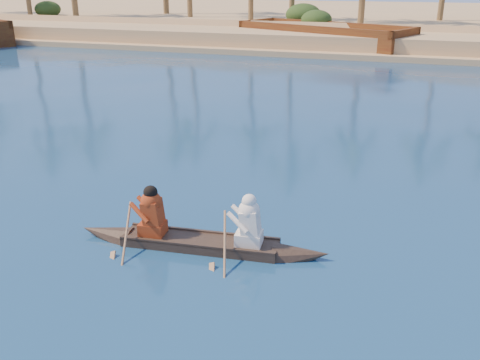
% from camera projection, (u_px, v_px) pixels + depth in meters
% --- Properties ---
extents(sandy_embankment, '(150.00, 51.00, 1.50)m').
position_uv_depth(sandy_embankment, '(465.00, 23.00, 53.12)').
color(sandy_embankment, tan).
rests_on(sandy_embankment, ground).
extents(shrub_cluster, '(100.00, 6.00, 2.40)m').
position_uv_depth(shrub_cluster, '(480.00, 31.00, 39.22)').
color(shrub_cluster, '#263F17').
rests_on(shrub_cluster, ground).
extents(canoe, '(5.14, 1.13, 1.41)m').
position_uv_depth(canoe, '(200.00, 235.00, 10.55)').
color(canoe, '#3B2B20').
rests_on(canoe, ground).
extents(barge_mid, '(13.19, 8.76, 2.09)m').
position_uv_depth(barge_mid, '(324.00, 39.00, 38.49)').
color(barge_mid, brown).
rests_on(barge_mid, ground).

